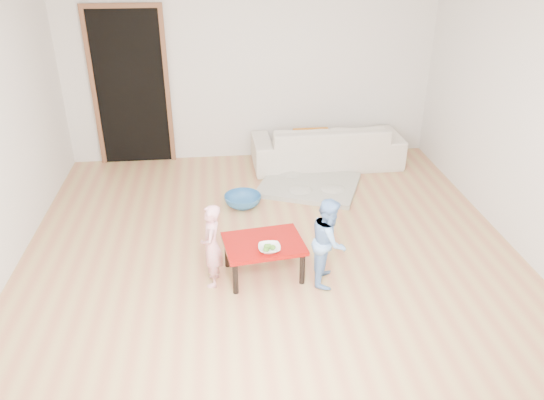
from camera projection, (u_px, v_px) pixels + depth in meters
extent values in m
cube|color=#BE7A51|center=(270.00, 247.00, 5.48)|extent=(5.00, 5.00, 0.01)
cube|color=silver|center=(251.00, 65.00, 7.09)|extent=(5.00, 0.02, 2.60)
cube|color=silver|center=(527.00, 118.00, 5.11)|extent=(0.02, 5.00, 2.60)
imported|color=beige|center=(327.00, 144.00, 7.24)|extent=(2.03, 0.83, 0.59)
cube|color=orange|center=(313.00, 138.00, 7.04)|extent=(0.48, 0.43, 0.13)
imported|color=white|center=(269.00, 248.00, 4.74)|extent=(0.20, 0.20, 0.05)
imported|color=#FF7484|center=(212.00, 246.00, 4.75)|extent=(0.22, 0.31, 0.80)
imported|color=#6B97F9|center=(329.00, 241.00, 4.78)|extent=(0.41, 0.47, 0.84)
imported|color=#29639D|center=(243.00, 201.00, 6.25)|extent=(0.43, 0.43, 0.14)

